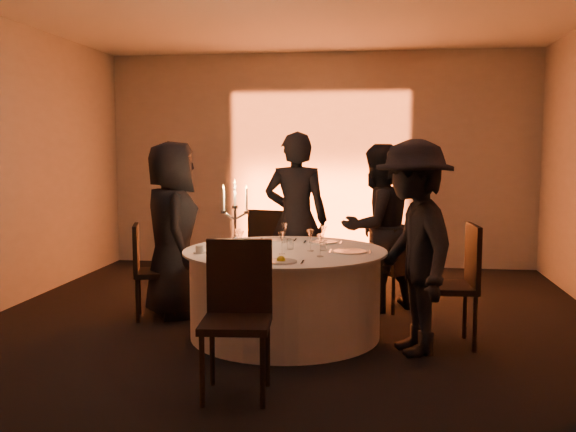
# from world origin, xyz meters

# --- Properties ---
(floor) EXTENTS (7.00, 7.00, 0.00)m
(floor) POSITION_xyz_m (0.00, 0.00, 0.00)
(floor) COLOR black
(floor) RESTS_ON ground
(wall_back) EXTENTS (7.00, 0.00, 7.00)m
(wall_back) POSITION_xyz_m (0.00, 3.50, 1.50)
(wall_back) COLOR #ABA69F
(wall_back) RESTS_ON floor
(wall_front) EXTENTS (7.00, 0.00, 7.00)m
(wall_front) POSITION_xyz_m (0.00, -3.50, 1.50)
(wall_front) COLOR #ABA69F
(wall_front) RESTS_ON floor
(uplighter_fixture) EXTENTS (0.25, 0.12, 0.10)m
(uplighter_fixture) POSITION_xyz_m (0.00, 3.20, 0.05)
(uplighter_fixture) COLOR black
(uplighter_fixture) RESTS_ON floor
(banquet_table) EXTENTS (1.80, 1.80, 0.77)m
(banquet_table) POSITION_xyz_m (0.00, 0.00, 0.38)
(banquet_table) COLOR black
(banquet_table) RESTS_ON floor
(chair_left) EXTENTS (0.51, 0.51, 0.93)m
(chair_left) POSITION_xyz_m (-1.42, 0.41, 0.52)
(chair_left) COLOR black
(chair_left) RESTS_ON floor
(chair_back_left) EXTENTS (0.51, 0.51, 0.97)m
(chair_back_left) POSITION_xyz_m (-0.42, 1.67, 0.55)
(chair_back_left) COLOR black
(chair_back_left) RESTS_ON floor
(chair_back_right) EXTENTS (0.54, 0.54, 0.87)m
(chair_back_right) POSITION_xyz_m (1.04, 1.00, 0.48)
(chair_back_right) COLOR black
(chair_back_right) RESTS_ON floor
(chair_right) EXTENTS (0.48, 0.48, 1.03)m
(chair_right) POSITION_xyz_m (1.49, -0.10, 0.58)
(chair_right) COLOR black
(chair_right) RESTS_ON floor
(chair_front) EXTENTS (0.49, 0.49, 1.04)m
(chair_front) POSITION_xyz_m (-0.13, -1.38, 0.59)
(chair_front) COLOR black
(chair_front) RESTS_ON floor
(guest_left) EXTENTS (0.84, 1.00, 1.73)m
(guest_left) POSITION_xyz_m (-1.19, 0.51, 0.87)
(guest_left) COLOR black
(guest_left) RESTS_ON floor
(guest_back_left) EXTENTS (0.68, 0.46, 1.84)m
(guest_back_left) POSITION_xyz_m (-0.03, 1.09, 0.92)
(guest_back_left) COLOR black
(guest_back_left) RESTS_ON floor
(guest_back_right) EXTENTS (1.05, 1.02, 1.71)m
(guest_back_right) POSITION_xyz_m (0.81, 1.02, 0.85)
(guest_back_right) COLOR black
(guest_back_right) RESTS_ON floor
(guest_right) EXTENTS (0.95, 1.26, 1.74)m
(guest_right) POSITION_xyz_m (1.10, -0.35, 0.87)
(guest_right) COLOR black
(guest_right) RESTS_ON floor
(plate_left) EXTENTS (0.36, 0.27, 0.01)m
(plate_left) POSITION_xyz_m (-0.52, 0.26, 0.78)
(plate_left) COLOR silver
(plate_left) RESTS_ON banquet_table
(plate_back_left) EXTENTS (0.36, 0.26, 0.01)m
(plate_back_left) POSITION_xyz_m (-0.15, 0.58, 0.78)
(plate_back_left) COLOR silver
(plate_back_left) RESTS_ON banquet_table
(plate_back_right) EXTENTS (0.36, 0.26, 0.01)m
(plate_back_right) POSITION_xyz_m (0.30, 0.47, 0.78)
(plate_back_right) COLOR silver
(plate_back_right) RESTS_ON banquet_table
(plate_right) EXTENTS (0.36, 0.29, 0.01)m
(plate_right) POSITION_xyz_m (0.58, -0.07, 0.78)
(plate_right) COLOR silver
(plate_right) RESTS_ON banquet_table
(plate_front) EXTENTS (0.36, 0.25, 0.08)m
(plate_front) POSITION_xyz_m (0.06, -0.63, 0.79)
(plate_front) COLOR silver
(plate_front) RESTS_ON banquet_table
(coffee_cup) EXTENTS (0.11, 0.11, 0.07)m
(coffee_cup) POSITION_xyz_m (-0.70, -0.28, 0.80)
(coffee_cup) COLOR silver
(coffee_cup) RESTS_ON banquet_table
(candelabra) EXTENTS (0.26, 0.12, 0.62)m
(candelabra) POSITION_xyz_m (-0.46, 0.06, 0.99)
(candelabra) COLOR silver
(candelabra) RESTS_ON banquet_table
(wine_glass_a) EXTENTS (0.07, 0.07, 0.19)m
(wine_glass_a) POSITION_xyz_m (-0.41, -0.08, 0.91)
(wine_glass_a) COLOR silver
(wine_glass_a) RESTS_ON banquet_table
(wine_glass_b) EXTENTS (0.07, 0.07, 0.19)m
(wine_glass_b) POSITION_xyz_m (0.01, -0.24, 0.91)
(wine_glass_b) COLOR silver
(wine_glass_b) RESTS_ON banquet_table
(wine_glass_c) EXTENTS (0.07, 0.07, 0.19)m
(wine_glass_c) POSITION_xyz_m (0.23, -0.05, 0.91)
(wine_glass_c) COLOR silver
(wine_glass_c) RESTS_ON banquet_table
(wine_glass_d) EXTENTS (0.07, 0.07, 0.19)m
(wine_glass_d) POSITION_xyz_m (0.32, 0.23, 0.91)
(wine_glass_d) COLOR silver
(wine_glass_d) RESTS_ON banquet_table
(wine_glass_e) EXTENTS (0.07, 0.07, 0.19)m
(wine_glass_e) POSITION_xyz_m (0.34, -0.32, 0.91)
(wine_glass_e) COLOR silver
(wine_glass_e) RESTS_ON banquet_table
(wine_glass_f) EXTENTS (0.07, 0.07, 0.19)m
(wine_glass_f) POSITION_xyz_m (-0.06, 0.41, 0.91)
(wine_glass_f) COLOR silver
(wine_glass_f) RESTS_ON banquet_table
(wine_glass_g) EXTENTS (0.07, 0.07, 0.19)m
(wine_glass_g) POSITION_xyz_m (-0.36, -0.21, 0.91)
(wine_glass_g) COLOR silver
(wine_glass_g) RESTS_ON banquet_table
(tumbler_a) EXTENTS (0.07, 0.07, 0.09)m
(tumbler_a) POSITION_xyz_m (0.34, 0.01, 0.82)
(tumbler_a) COLOR silver
(tumbler_a) RESTS_ON banquet_table
(tumbler_b) EXTENTS (0.07, 0.07, 0.09)m
(tumbler_b) POSITION_xyz_m (0.04, 0.05, 0.82)
(tumbler_b) COLOR silver
(tumbler_b) RESTS_ON banquet_table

